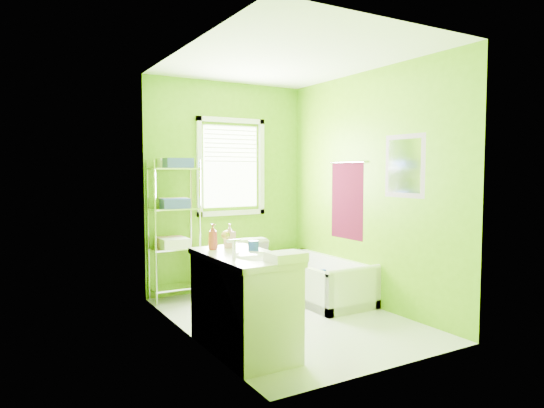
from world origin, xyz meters
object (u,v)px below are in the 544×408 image
vanity (244,299)px  toilet (241,265)px  bathtub (315,285)px  wire_shelf_unit (175,214)px

vanity → toilet: bearing=64.3°
bathtub → vanity: bearing=-144.2°
bathtub → toilet: toilet is taller
bathtub → vanity: vanity is taller
vanity → wire_shelf_unit: (0.04, 1.83, 0.57)m
bathtub → vanity: (-1.48, -1.07, 0.28)m
vanity → wire_shelf_unit: 1.92m
bathtub → toilet: (-0.69, 0.57, 0.21)m
toilet → wire_shelf_unit: size_ratio=0.44×
toilet → vanity: bearing=66.4°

